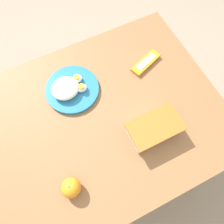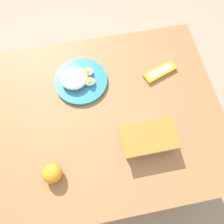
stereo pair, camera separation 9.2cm
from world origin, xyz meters
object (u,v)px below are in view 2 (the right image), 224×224
Objects in this scene: food_container at (148,139)px; candy_bar at (160,72)px; rice_plate at (79,80)px; orange_fruit at (52,173)px.

food_container is 0.34m from candy_bar.
food_container is at bearing 65.15° from candy_bar.
rice_plate is at bearing -54.77° from food_container.
orange_fruit is 0.64m from candy_bar.
rice_plate is at bearing -3.39° from candy_bar.
rice_plate is (0.23, -0.33, -0.01)m from food_container.
candy_bar is (-0.14, -0.31, -0.02)m from food_container.
candy_bar is at bearing 176.61° from rice_plate.
rice_plate is 0.38m from candy_bar.
food_container is 2.85× the size of orange_fruit.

